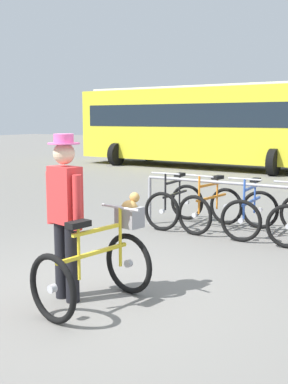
{
  "coord_description": "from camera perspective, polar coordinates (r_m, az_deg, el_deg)",
  "views": [
    {
      "loc": [
        3.09,
        -3.96,
        1.87
      ],
      "look_at": [
        0.14,
        0.86,
        1.0
      ],
      "focal_mm": 44.4,
      "sensor_mm": 36.0,
      "label": 1
    }
  ],
  "objects": [
    {
      "name": "person_with_featured_bike",
      "position": [
        4.9,
        -9.43,
        -2.22
      ],
      "size": [
        0.52,
        0.32,
        1.72
      ],
      "color": "black",
      "rests_on": "ground"
    },
    {
      "name": "racked_bike_orange",
      "position": [
        8.14,
        8.08,
        -1.96
      ],
      "size": [
        0.8,
        1.17,
        0.97
      ],
      "color": "black",
      "rests_on": "ground"
    },
    {
      "name": "bike_rack_rail",
      "position": [
        7.76,
        10.65,
        -0.33
      ],
      "size": [
        3.21,
        0.11,
        0.88
      ],
      "color": "#99999E",
      "rests_on": "ground"
    },
    {
      "name": "ground_plane",
      "position": [
        5.36,
        -6.2,
        -11.72
      ],
      "size": [
        80.0,
        80.0,
        0.0
      ],
      "primitive_type": "plane",
      "color": "slate"
    },
    {
      "name": "featured_bicycle",
      "position": [
        4.87,
        -5.04,
        -7.82
      ],
      "size": [
        0.84,
        1.25,
        1.09
      ],
      "color": "black",
      "rests_on": "ground"
    },
    {
      "name": "bus_distant",
      "position": [
        18.64,
        7.08,
        8.31
      ],
      "size": [
        10.09,
        3.65,
        3.08
      ],
      "color": "yellow",
      "rests_on": "ground"
    },
    {
      "name": "racked_bike_black",
      "position": [
        8.45,
        3.75,
        -1.5
      ],
      "size": [
        0.7,
        1.14,
        0.98
      ],
      "color": "black",
      "rests_on": "ground"
    },
    {
      "name": "racked_bike_blue",
      "position": [
        7.89,
        12.72,
        -2.44
      ],
      "size": [
        0.69,
        1.1,
        0.97
      ],
      "color": "black",
      "rests_on": "ground"
    }
  ]
}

